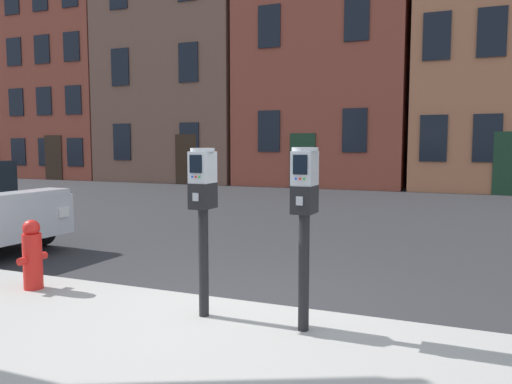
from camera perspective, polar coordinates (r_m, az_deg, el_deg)
name	(u,v)px	position (r m, az deg, el deg)	size (l,w,h in m)	color
ground_plane	(238,321)	(4.96, -2.01, -14.48)	(160.00, 160.00, 0.00)	#28282B
parking_meter_near_kerb	(203,201)	(4.46, -6.07, -1.06)	(0.22, 0.26, 1.52)	black
parking_meter_twin_adjacent	(304,205)	(4.11, 5.54, -1.54)	(0.22, 0.26, 1.53)	black
fire_hydrant	(32,255)	(5.90, -24.12, -6.56)	(0.20, 0.36, 0.75)	red
townhouse_brownstone	(69,85)	(28.55, -20.52, 11.36)	(6.99, 5.41, 9.56)	brown
townhouse_cream_stone	(188,42)	(24.97, -7.80, 16.53)	(6.78, 5.98, 12.99)	brown
townhouse_brick_corner	(331,43)	(22.47, 8.55, 16.42)	(6.67, 6.24, 11.94)	brown
townhouse_grey_stucco	(511,52)	(21.97, 27.05, 13.98)	(6.77, 6.64, 10.31)	#B7704C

